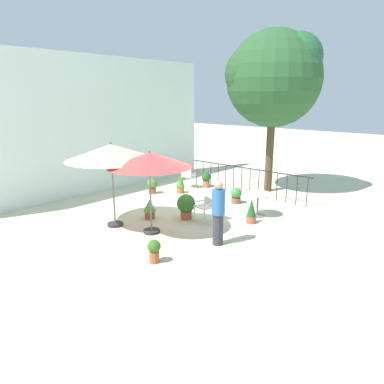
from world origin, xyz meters
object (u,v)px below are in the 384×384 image
object	(u,v)px
potted_plant_6	(206,179)
standing_person	(218,212)
potted_plant_0	(251,211)
shade_tree	(274,79)
patio_chair_0	(188,174)
potted_plant_5	(180,184)
patio_umbrella_0	(149,160)
potted_plant_1	(150,208)
patio_umbrella_1	(111,153)
patio_chair_1	(207,203)
potted_plant_7	(186,205)
potted_plant_3	(154,250)
potted_plant_2	(152,185)
potted_plant_4	(236,195)
cafe_table_0	(258,200)

from	to	relation	value
potted_plant_6	standing_person	distance (m)	5.89
potted_plant_0	shade_tree	bearing A→B (deg)	23.50
patio_chair_0	potted_plant_0	distance (m)	4.57
shade_tree	potted_plant_5	xyz separation A→B (m)	(-2.54, 2.27, -3.82)
patio_umbrella_0	potted_plant_1	world-z (taller)	patio_umbrella_0
potted_plant_1	potted_plant_6	world-z (taller)	potted_plant_6
patio_umbrella_0	patio_umbrella_1	distance (m)	1.23
potted_plant_6	patio_umbrella_0	bearing A→B (deg)	-156.39
potted_plant_1	potted_plant_6	xyz separation A→B (m)	(4.14, 1.23, 0.01)
patio_chair_1	patio_chair_0	bearing A→B (deg)	50.17
shade_tree	potted_plant_7	size ratio (longest dim) A/B	7.80
patio_chair_1	standing_person	xyz separation A→B (m)	(-1.13, -1.30, 0.28)
potted_plant_6	standing_person	world-z (taller)	standing_person
potted_plant_3	potted_plant_7	world-z (taller)	potted_plant_7
potted_plant_3	potted_plant_2	bearing A→B (deg)	48.30
patio_umbrella_0	patio_chair_0	xyz separation A→B (m)	(4.30, 2.61, -1.43)
patio_chair_0	potted_plant_4	world-z (taller)	patio_chair_0
patio_chair_1	potted_plant_7	world-z (taller)	patio_chair_1
patio_umbrella_0	potted_plant_2	xyz separation A→B (m)	(2.76, 3.03, -1.66)
patio_umbrella_1	potted_plant_4	world-z (taller)	patio_umbrella_1
shade_tree	potted_plant_2	distance (m)	5.92
patio_umbrella_1	potted_plant_2	size ratio (longest dim) A/B	4.35
potted_plant_1	potted_plant_3	world-z (taller)	potted_plant_1
potted_plant_1	potted_plant_5	distance (m)	3.10
patio_umbrella_0	patio_chair_1	distance (m)	2.27
potted_plant_3	potted_plant_4	bearing A→B (deg)	14.74
potted_plant_6	patio_chair_0	bearing A→B (deg)	141.43
potted_plant_1	potted_plant_7	xyz separation A→B (m)	(0.71, -0.82, 0.10)
potted_plant_0	potted_plant_1	size ratio (longest dim) A/B	1.21
potted_plant_2	potted_plant_4	distance (m)	3.29
shade_tree	potted_plant_1	xyz separation A→B (m)	(-5.32, 0.90, -3.86)
shade_tree	potted_plant_6	distance (m)	4.56
patio_umbrella_1	potted_plant_4	distance (m)	4.69
patio_chair_0	potted_plant_1	xyz separation A→B (m)	(-3.55, -1.70, -0.22)
shade_tree	potted_plant_0	xyz separation A→B (m)	(-3.62, -1.58, -3.84)
patio_chair_1	standing_person	size ratio (longest dim) A/B	0.59
patio_umbrella_0	patio_umbrella_1	bearing A→B (deg)	105.17
potted_plant_5	potted_plant_7	bearing A→B (deg)	-133.29
patio_chair_1	potted_plant_5	xyz separation A→B (m)	(1.84, 2.80, -0.19)
patio_chair_1	potted_plant_5	distance (m)	3.35
patio_chair_0	potted_plant_6	world-z (taller)	patio_chair_0
potted_plant_0	potted_plant_4	size ratio (longest dim) A/B	1.34
cafe_table_0	patio_chair_0	distance (m)	4.15
patio_chair_1	potted_plant_7	distance (m)	0.66
potted_plant_1	potted_plant_3	size ratio (longest dim) A/B	1.12
patio_umbrella_0	potted_plant_0	distance (m)	3.34
patio_chair_0	potted_plant_6	xyz separation A→B (m)	(0.59, -0.47, -0.22)
potted_plant_5	standing_person	xyz separation A→B (m)	(-2.97, -4.10, 0.47)
potted_plant_4	potted_plant_5	distance (m)	2.38
potted_plant_5	potted_plant_7	size ratio (longest dim) A/B	0.91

